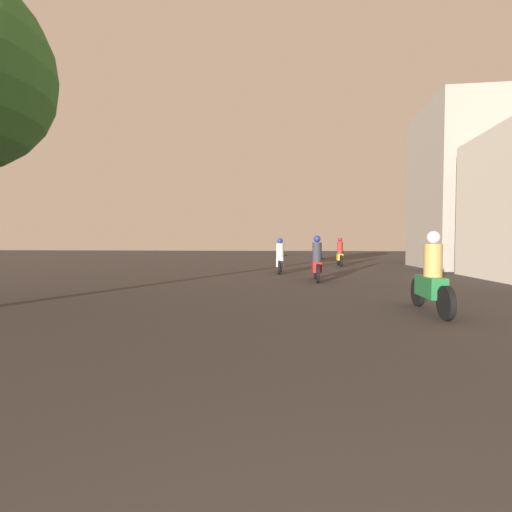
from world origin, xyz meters
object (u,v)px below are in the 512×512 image
at_px(motorcycle_green, 431,280).
at_px(motorcycle_red, 317,263).
at_px(motorcycle_silver, 280,259).
at_px(building_right_far, 479,187).
at_px(motorcycle_yellow, 340,255).

xyz_separation_m(motorcycle_green, motorcycle_red, (-1.81, 5.29, 0.01)).
xyz_separation_m(motorcycle_red, motorcycle_silver, (-1.42, 3.00, -0.01)).
bearing_deg(building_right_far, motorcycle_green, -119.36).
height_order(motorcycle_green, motorcycle_silver, same).
height_order(motorcycle_red, motorcycle_silver, motorcycle_red).
distance_m(motorcycle_yellow, building_right_far, 7.89).
bearing_deg(motorcycle_green, motorcycle_yellow, 80.73).
height_order(motorcycle_green, motorcycle_red, motorcycle_red).
bearing_deg(building_right_far, motorcycle_yellow, 171.65).
bearing_deg(motorcycle_green, motorcycle_red, 99.61).
bearing_deg(motorcycle_red, motorcycle_silver, 120.01).
xyz_separation_m(motorcycle_red, building_right_far, (8.77, 7.07, 3.60)).
bearing_deg(motorcycle_yellow, motorcycle_green, -90.26).
relative_size(motorcycle_red, motorcycle_silver, 1.07).
relative_size(motorcycle_green, motorcycle_silver, 1.05).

